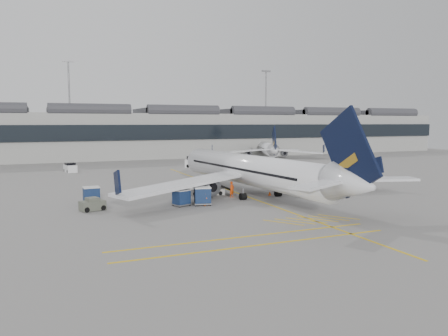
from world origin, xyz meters
name	(u,v)px	position (x,y,z in m)	size (l,w,h in m)	color
ground	(184,214)	(0.00, 0.00, 0.00)	(220.00, 220.00, 0.00)	gray
terminal	(96,133)	(0.00, 71.93, 6.14)	(200.00, 20.45, 12.40)	#9E9E99
light_masts	(82,102)	(-1.67, 86.00, 14.49)	(113.00, 0.60, 25.45)	slate
apron_markings	(235,192)	(10.00, 10.00, 0.01)	(0.25, 60.00, 0.01)	gold
airliner_main	(253,171)	(10.86, 6.76, 3.04)	(35.49, 38.93, 10.35)	white
airliner_far	(267,149)	(39.06, 55.55, 2.39)	(26.29, 29.11, 8.13)	white
belt_loader	(206,190)	(6.01, 9.92, 0.61)	(5.29, 2.63, 2.09)	beige
baggage_cart_a	(180,193)	(1.46, 6.06, 1.01)	(2.13, 1.91, 1.88)	gray
baggage_cart_b	(203,195)	(3.26, 3.63, 1.05)	(2.16, 1.91, 1.95)	gray
baggage_cart_c	(181,197)	(1.00, 3.99, 0.94)	(2.05, 1.89, 1.75)	gray
baggage_cart_d	(91,195)	(-7.73, 8.76, 1.02)	(1.85, 1.54, 1.91)	gray
ramp_agent_a	(232,189)	(8.10, 6.79, 0.95)	(0.69, 0.45, 1.90)	#E7440C
ramp_agent_b	(205,197)	(3.41, 3.17, 0.94)	(0.91, 0.71, 1.88)	#DA510B
pushback_tug	(92,205)	(-8.02, 5.14, 0.59)	(2.69, 2.06, 1.33)	#595D4F
safety_cone_nose	(216,181)	(11.05, 19.35, 0.24)	(0.35, 0.35, 0.48)	#F24C0A
safety_cone_engine	(270,193)	(12.90, 6.24, 0.27)	(0.39, 0.39, 0.54)	#F24C0A
service_van_mid	(70,168)	(-7.92, 42.12, 0.76)	(2.26, 3.56, 1.70)	silver
service_van_right	(196,163)	(15.49, 40.94, 0.94)	(4.43, 4.17, 2.09)	silver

